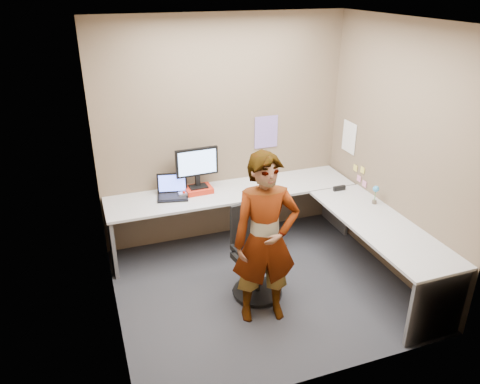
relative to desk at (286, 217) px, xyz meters
name	(u,v)px	position (x,y,z in m)	size (l,w,h in m)	color
ground	(262,288)	(-0.44, -0.39, -0.59)	(3.00, 3.00, 0.00)	#27272C
wall_back	(223,132)	(-0.44, 0.91, 0.76)	(3.00, 3.00, 0.00)	brown
wall_right	(397,153)	(1.06, -0.39, 0.76)	(2.70, 2.70, 0.00)	brown
wall_left	(102,194)	(-1.94, -0.39, 0.76)	(2.70, 2.70, 0.00)	brown
ceiling	(268,21)	(-0.44, -0.39, 2.11)	(3.00, 3.00, 0.00)	white
desk	(286,217)	(0.00, 0.00, 0.00)	(2.98, 2.58, 0.73)	#AFAFAF
paper_ream	(198,190)	(-0.83, 0.68, 0.17)	(0.31, 0.23, 0.06)	#B62512
monitor	(197,164)	(-0.83, 0.70, 0.48)	(0.50, 0.16, 0.47)	black
laptop	(172,191)	(-1.14, 0.67, 0.20)	(0.40, 0.35, 0.25)	black
trackball_mouse	(184,194)	(-1.01, 0.62, 0.17)	(0.12, 0.08, 0.07)	#B7B7BC
origami	(259,191)	(-0.17, 0.40, 0.17)	(0.10, 0.10, 0.06)	white
stapler	(339,188)	(0.76, 0.16, 0.17)	(0.15, 0.04, 0.06)	black
flower	(376,192)	(0.95, -0.28, 0.28)	(0.07, 0.07, 0.22)	brown
calendar_purple	(266,132)	(0.11, 0.90, 0.71)	(0.30, 0.01, 0.40)	#846BB7
calendar_white	(349,137)	(1.05, 0.51, 0.66)	(0.01, 0.28, 0.38)	white
sticky_note_a	(362,170)	(1.05, 0.16, 0.36)	(0.01, 0.07, 0.07)	#F2E059
sticky_note_b	(359,179)	(1.05, 0.21, 0.23)	(0.01, 0.07, 0.07)	pink
sticky_note_c	(364,184)	(1.05, 0.09, 0.21)	(0.01, 0.07, 0.07)	pink
sticky_note_d	(355,168)	(1.05, 0.31, 0.33)	(0.01, 0.07, 0.07)	#F2E059
office_chair	(255,259)	(-0.53, -0.42, -0.19)	(0.53, 0.52, 0.97)	black
person	(265,240)	(-0.58, -0.79, 0.26)	(0.62, 0.40, 1.69)	#999399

